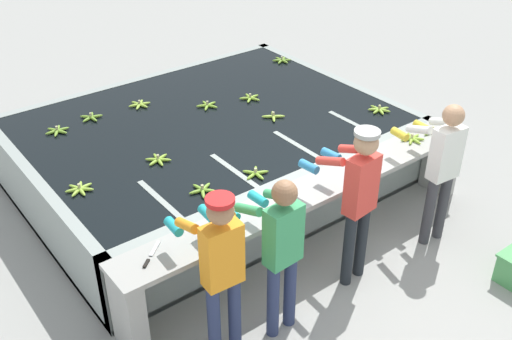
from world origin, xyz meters
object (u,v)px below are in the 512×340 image
(banana_bunch_floating_8, at_px, (80,189))
(worker_2, at_px, (358,192))
(banana_bunch_floating_1, at_px, (91,117))
(banana_bunch_floating_4, at_px, (250,98))
(banana_bunch_floating_7, at_px, (57,131))
(worker_1, at_px, (280,244))
(banana_bunch_floating_10, at_px, (158,160))
(banana_bunch_ledge_0, at_px, (412,139))
(banana_bunch_floating_9, at_px, (282,60))
(knife_1, at_px, (212,236))
(banana_bunch_floating_5, at_px, (379,109))
(worker_3, at_px, (442,162))
(worker_0, at_px, (220,263))
(knife_0, at_px, (149,258))
(banana_bunch_floating_6, at_px, (207,105))
(banana_bunch_floating_2, at_px, (255,173))
(banana_bunch_floating_0, at_px, (273,116))
(banana_bunch_floating_11, at_px, (140,104))
(banana_bunch_floating_3, at_px, (202,190))
(banana_bunch_ledge_1, at_px, (432,131))

(banana_bunch_floating_8, bearing_deg, worker_2, -43.54)
(banana_bunch_floating_1, xyz_separation_m, banana_bunch_floating_4, (1.84, -0.72, 0.00))
(banana_bunch_floating_7, bearing_deg, worker_1, -78.67)
(banana_bunch_floating_7, bearing_deg, worker_2, -62.45)
(banana_bunch_floating_10, height_order, banana_bunch_ledge_0, banana_bunch_ledge_0)
(banana_bunch_floating_9, relative_size, knife_1, 0.88)
(banana_bunch_floating_1, relative_size, banana_bunch_floating_5, 0.98)
(worker_1, height_order, banana_bunch_floating_4, worker_1)
(worker_3, height_order, banana_bunch_floating_9, worker_3)
(worker_0, relative_size, worker_2, 0.97)
(knife_0, height_order, knife_1, same)
(worker_1, relative_size, banana_bunch_floating_1, 5.68)
(worker_1, relative_size, banana_bunch_floating_7, 5.59)
(banana_bunch_floating_6, height_order, banana_bunch_ledge_0, banana_bunch_ledge_0)
(worker_1, height_order, banana_bunch_ledge_0, worker_1)
(banana_bunch_floating_5, bearing_deg, banana_bunch_floating_2, -173.09)
(worker_0, relative_size, banana_bunch_floating_4, 5.78)
(worker_0, bearing_deg, banana_bunch_floating_5, 21.58)
(banana_bunch_floating_7, distance_m, knife_0, 2.64)
(worker_0, height_order, worker_1, worker_0)
(worker_0, relative_size, banana_bunch_floating_7, 5.69)
(banana_bunch_floating_5, distance_m, banana_bunch_floating_9, 2.00)
(banana_bunch_floating_4, xyz_separation_m, knife_1, (-1.98, -2.07, -0.01))
(banana_bunch_floating_0, bearing_deg, worker_2, -106.17)
(banana_bunch_floating_5, xyz_separation_m, banana_bunch_floating_8, (-3.63, 0.56, 0.00))
(banana_bunch_ledge_0, bearing_deg, banana_bunch_floating_11, 126.80)
(worker_2, distance_m, banana_bunch_floating_3, 1.48)
(banana_bunch_floating_1, bearing_deg, banana_bunch_ledge_0, -45.79)
(worker_0, height_order, banana_bunch_floating_8, worker_0)
(worker_2, bearing_deg, banana_bunch_floating_3, 132.31)
(worker_1, height_order, worker_3, worker_3)
(worker_0, xyz_separation_m, worker_1, (0.55, -0.08, -0.03))
(banana_bunch_floating_7, height_order, banana_bunch_floating_8, same)
(banana_bunch_floating_1, bearing_deg, banana_bunch_ledge_1, -42.74)
(banana_bunch_floating_9, distance_m, knife_1, 4.23)
(banana_bunch_floating_1, xyz_separation_m, knife_1, (-0.14, -2.79, -0.01))
(banana_bunch_ledge_0, bearing_deg, worker_2, -159.29)
(worker_0, bearing_deg, worker_3, -1.52)
(worker_2, distance_m, banana_bunch_floating_11, 3.24)
(banana_bunch_ledge_0, height_order, knife_0, banana_bunch_ledge_0)
(banana_bunch_floating_5, bearing_deg, worker_3, -112.77)
(worker_0, height_order, banana_bunch_floating_9, worker_0)
(banana_bunch_floating_11, height_order, banana_bunch_ledge_1, banana_bunch_ledge_1)
(worker_1, height_order, banana_bunch_floating_10, worker_1)
(banana_bunch_floating_2, bearing_deg, banana_bunch_floating_3, 173.38)
(worker_2, xyz_separation_m, banana_bunch_floating_10, (-1.05, 1.86, -0.15))
(worker_2, height_order, banana_bunch_floating_7, worker_2)
(worker_1, height_order, banana_bunch_floating_9, worker_1)
(worker_3, bearing_deg, banana_bunch_floating_8, 148.10)
(banana_bunch_floating_1, xyz_separation_m, knife_0, (-0.71, -2.71, -0.01))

